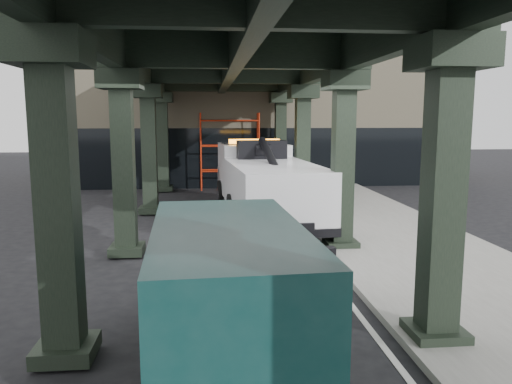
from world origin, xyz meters
TOP-DOWN VIEW (x-y plane):
  - ground at (0.00, 0.00)m, footprint 90.00×90.00m
  - sidewalk at (4.50, 2.00)m, footprint 5.00×40.00m
  - lane_stripe at (1.70, 2.00)m, footprint 0.12×38.00m
  - viaduct at (-0.40, 2.00)m, footprint 7.40×32.00m
  - building at (2.00, 20.00)m, footprint 22.00×10.00m
  - scaffolding at (0.00, 14.64)m, footprint 3.08×0.88m
  - tow_truck at (0.83, 6.14)m, footprint 3.29×9.52m
  - towed_van at (-0.91, -4.54)m, footprint 2.49×5.72m

SIDE VIEW (x-z plane):
  - ground at x=0.00m, z-range 0.00..0.00m
  - lane_stripe at x=1.70m, z-range 0.00..0.01m
  - sidewalk at x=4.50m, z-range 0.00..0.15m
  - towed_van at x=-0.91m, z-range 0.09..2.37m
  - tow_truck at x=0.83m, z-range -0.04..3.03m
  - scaffolding at x=0.00m, z-range 0.11..4.11m
  - building at x=2.00m, z-range 0.00..8.00m
  - viaduct at x=-0.40m, z-range 2.26..8.66m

